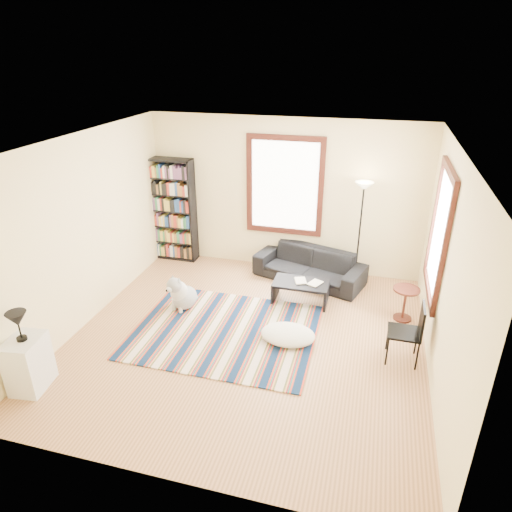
% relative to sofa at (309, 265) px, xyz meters
% --- Properties ---
extents(floor, '(5.00, 5.00, 0.10)m').
position_rel_sofa_xyz_m(floor, '(-0.58, -2.05, -0.34)').
color(floor, tan).
rests_on(floor, ground).
extents(ceiling, '(5.00, 5.00, 0.10)m').
position_rel_sofa_xyz_m(ceiling, '(-0.58, -2.05, 2.56)').
color(ceiling, white).
rests_on(ceiling, floor).
extents(wall_back, '(5.00, 0.10, 2.80)m').
position_rel_sofa_xyz_m(wall_back, '(-0.58, 0.50, 1.11)').
color(wall_back, beige).
rests_on(wall_back, floor).
extents(wall_front, '(5.00, 0.10, 2.80)m').
position_rel_sofa_xyz_m(wall_front, '(-0.58, -4.60, 1.11)').
color(wall_front, beige).
rests_on(wall_front, floor).
extents(wall_left, '(0.10, 5.00, 2.80)m').
position_rel_sofa_xyz_m(wall_left, '(-3.13, -2.05, 1.11)').
color(wall_left, beige).
rests_on(wall_left, floor).
extents(wall_right, '(0.10, 5.00, 2.80)m').
position_rel_sofa_xyz_m(wall_right, '(1.97, -2.05, 1.11)').
color(wall_right, beige).
rests_on(wall_right, floor).
extents(window_back, '(1.20, 0.06, 1.60)m').
position_rel_sofa_xyz_m(window_back, '(-0.58, 0.42, 1.31)').
color(window_back, white).
rests_on(window_back, wall_back).
extents(window_right, '(0.06, 1.20, 1.60)m').
position_rel_sofa_xyz_m(window_right, '(1.89, -1.25, 1.31)').
color(window_right, white).
rests_on(window_right, wall_right).
extents(rug, '(2.67, 2.14, 0.02)m').
position_rel_sofa_xyz_m(rug, '(-0.94, -1.98, -0.28)').
color(rug, '#0D2243').
rests_on(rug, floor).
extents(sofa, '(2.10, 1.30, 0.57)m').
position_rel_sofa_xyz_m(sofa, '(0.00, 0.00, 0.00)').
color(sofa, black).
rests_on(sofa, floor).
extents(bookshelf, '(0.90, 0.30, 2.00)m').
position_rel_sofa_xyz_m(bookshelf, '(-2.74, 0.27, 0.71)').
color(bookshelf, black).
rests_on(bookshelf, floor).
extents(coffee_table, '(0.98, 0.67, 0.36)m').
position_rel_sofa_xyz_m(coffee_table, '(-0.01, -0.81, -0.11)').
color(coffee_table, black).
rests_on(coffee_table, floor).
extents(book_a, '(0.29, 0.25, 0.02)m').
position_rel_sofa_xyz_m(book_a, '(-0.11, -0.81, 0.09)').
color(book_a, beige).
rests_on(book_a, coffee_table).
extents(book_b, '(0.27, 0.30, 0.02)m').
position_rel_sofa_xyz_m(book_b, '(0.14, -0.76, 0.08)').
color(book_b, beige).
rests_on(book_b, coffee_table).
extents(floor_cushion, '(0.84, 0.66, 0.20)m').
position_rel_sofa_xyz_m(floor_cushion, '(0.01, -1.95, -0.19)').
color(floor_cushion, white).
rests_on(floor_cushion, floor).
extents(floor_lamp, '(0.37, 0.37, 1.86)m').
position_rel_sofa_xyz_m(floor_lamp, '(0.81, 0.10, 0.64)').
color(floor_lamp, black).
rests_on(floor_lamp, floor).
extents(side_table, '(0.41, 0.41, 0.54)m').
position_rel_sofa_xyz_m(side_table, '(1.62, -0.92, -0.02)').
color(side_table, '#3F180F').
rests_on(side_table, floor).
extents(folding_chair, '(0.42, 0.40, 0.86)m').
position_rel_sofa_xyz_m(folding_chair, '(1.57, -1.98, 0.14)').
color(folding_chair, black).
rests_on(folding_chair, floor).
extents(white_cabinet, '(0.44, 0.54, 0.70)m').
position_rel_sofa_xyz_m(white_cabinet, '(-2.88, -3.74, 0.06)').
color(white_cabinet, silver).
rests_on(white_cabinet, floor).
extents(table_lamp, '(0.29, 0.29, 0.38)m').
position_rel_sofa_xyz_m(table_lamp, '(-2.88, -3.74, 0.60)').
color(table_lamp, black).
rests_on(table_lamp, white_cabinet).
extents(dog, '(0.62, 0.72, 0.61)m').
position_rel_sofa_xyz_m(dog, '(-1.79, -1.48, 0.02)').
color(dog, silver).
rests_on(dog, floor).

